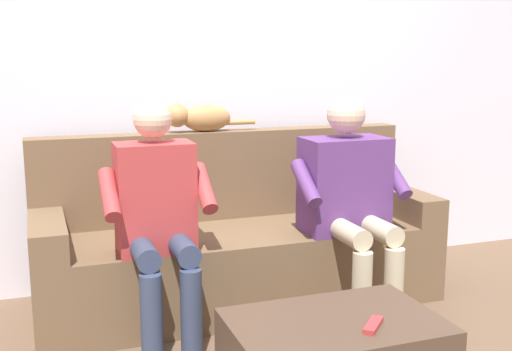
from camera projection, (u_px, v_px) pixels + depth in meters
The scene contains 6 objects.
back_wall at pixel (212, 69), 3.78m from camera, with size 5.34×0.06×2.58m, color silver.
couch at pixel (237, 245), 3.53m from camera, with size 2.20×0.74×0.94m.
person_left_seated at pixel (349, 192), 3.32m from camera, with size 0.60×0.56×1.16m.
person_right_seated at pixel (158, 210), 2.95m from camera, with size 0.52×0.48×1.17m.
cat_on_backrest at pixel (199, 117), 3.56m from camera, with size 0.53×0.13×0.17m.
remote_red at pixel (373, 325), 2.33m from camera, with size 0.15×0.04×0.02m, color #B73333.
Camera 1 is at (1.05, 3.09, 1.36)m, focal length 43.95 mm.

